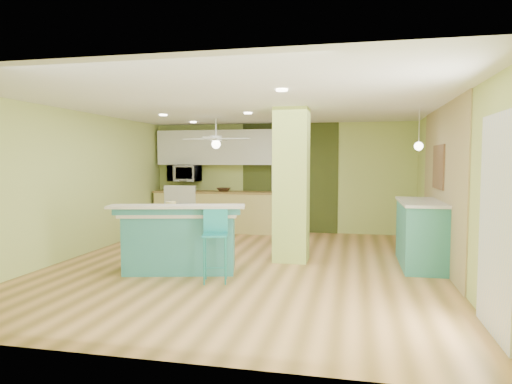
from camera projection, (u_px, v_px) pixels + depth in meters
floor at (246, 265)px, 7.20m from camera, size 6.00×7.00×0.01m
ceiling at (246, 105)px, 7.03m from camera, size 6.00×7.00×0.01m
wall_back at (281, 178)px, 10.53m from camera, size 6.00×0.01×2.50m
wall_front at (145, 210)px, 3.70m from camera, size 6.00×0.01×2.50m
wall_left at (74, 184)px, 7.75m from camera, size 0.01×7.00×2.50m
wall_right at (451, 189)px, 6.48m from camera, size 0.01×7.00×2.50m
wood_panel at (442, 186)px, 7.07m from camera, size 0.02×3.40×2.50m
olive_accent at (290, 178)px, 10.47m from camera, size 2.20×0.02×2.50m
interior_door at (289, 189)px, 10.46m from camera, size 0.82×0.05×2.00m
french_door at (497, 225)px, 4.26m from camera, size 0.04×1.08×2.10m
column at (291, 185)px, 7.47m from camera, size 0.55×0.55×2.50m
kitchen_run at (224, 211)px, 10.56m from camera, size 3.25×0.63×0.94m
stove at (185, 211)px, 10.76m from camera, size 0.76×0.66×1.08m
upper_cabinets at (225, 148)px, 10.58m from camera, size 3.20×0.34×0.80m
microwave at (184, 173)px, 10.70m from camera, size 0.70×0.48×0.39m
ceiling_fan at (216, 139)px, 9.24m from camera, size 1.41×1.41×0.61m
pendant_lamp at (419, 146)px, 7.24m from camera, size 0.14×0.14×0.69m
wall_decor at (439, 167)px, 7.25m from camera, size 0.03×0.90×0.70m
peninsula at (181, 239)px, 6.83m from camera, size 1.99×1.40×1.02m
bar_stool at (215, 232)px, 6.23m from camera, size 0.41×0.41×1.01m
side_counter at (422, 233)px, 7.14m from camera, size 0.68×1.59×1.03m
fruit_bowl at (224, 190)px, 10.52m from camera, size 0.35×0.35×0.08m
canister at (171, 207)px, 6.80m from camera, size 0.16×0.16×0.15m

